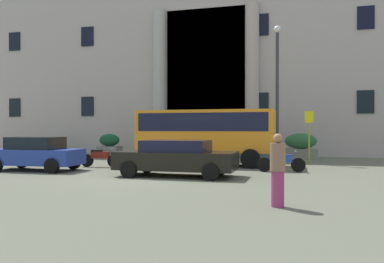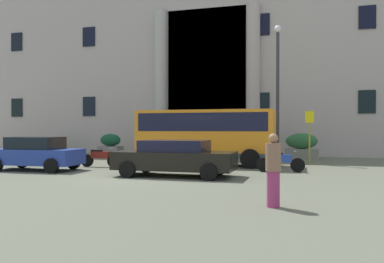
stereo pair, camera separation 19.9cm
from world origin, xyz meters
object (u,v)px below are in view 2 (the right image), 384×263
object	(u,v)px
hedge_planter_far_east	(302,147)
lamppost_plaza_centre	(278,82)
orange_minibus	(206,132)
parked_coupe_end	(175,157)
hedge_planter_far_west	(49,146)
scooter_by_planter	(99,157)
bus_stop_sign	(309,131)
parked_sedan_far	(36,153)
pedestrian_man_red_shirt	(273,170)
motorcycle_far_end	(280,161)
hedge_planter_east	(239,146)
hedge_planter_entrance_left	(110,145)

from	to	relation	value
hedge_planter_far_east	lamppost_plaza_centre	size ratio (longest dim) A/B	0.25
orange_minibus	parked_coupe_end	bearing A→B (deg)	-90.74
hedge_planter_far_west	scooter_by_planter	size ratio (longest dim) A/B	0.91
hedge_planter_far_east	bus_stop_sign	bearing A→B (deg)	-81.81
parked_coupe_end	parked_sedan_far	distance (m)	6.55
orange_minibus	lamppost_plaza_centre	bearing A→B (deg)	44.53
hedge_planter_far_west	parked_sedan_far	world-z (taller)	parked_sedan_far
hedge_planter_far_east	pedestrian_man_red_shirt	distance (m)	14.82
hedge_planter_far_west	scooter_by_planter	distance (m)	11.21
orange_minibus	pedestrian_man_red_shirt	xyz separation A→B (m)	(4.02, -9.77, -0.76)
parked_coupe_end	scooter_by_planter	size ratio (longest dim) A/B	2.36
motorcycle_far_end	pedestrian_man_red_shirt	bearing A→B (deg)	-94.53
pedestrian_man_red_shirt	parked_sedan_far	bearing A→B (deg)	172.54
parked_sedan_far	pedestrian_man_red_shirt	size ratio (longest dim) A/B	2.31
pedestrian_man_red_shirt	hedge_planter_far_west	bearing A→B (deg)	157.72
hedge_planter_far_east	scooter_by_planter	size ratio (longest dim) A/B	0.99
hedge_planter_far_west	parked_coupe_end	xyz separation A→B (m)	(12.83, -10.11, 0.13)
motorcycle_far_end	bus_stop_sign	bearing A→B (deg)	66.94
hedge_planter_far_west	motorcycle_far_end	xyz separation A→B (m)	(16.59, -7.49, -0.14)
scooter_by_planter	lamppost_plaza_centre	world-z (taller)	lamppost_plaza_centre
hedge_planter_east	scooter_by_planter	world-z (taller)	hedge_planter_east
hedge_planter_entrance_left	scooter_by_planter	world-z (taller)	hedge_planter_entrance_left
scooter_by_planter	pedestrian_man_red_shirt	xyz separation A→B (m)	(8.67, -7.50, 0.41)
hedge_planter_far_east	lamppost_plaza_centre	xyz separation A→B (m)	(-1.27, -1.78, 3.64)
hedge_planter_entrance_left	parked_coupe_end	world-z (taller)	hedge_planter_entrance_left
hedge_planter_entrance_left	parked_coupe_end	xyz separation A→B (m)	(7.71, -9.60, 0.02)
scooter_by_planter	bus_stop_sign	bearing A→B (deg)	20.08
hedge_planter_east	hedge_planter_entrance_left	bearing A→B (deg)	-179.03
scooter_by_planter	lamppost_plaza_centre	size ratio (longest dim) A/B	0.26
hedge_planter_entrance_left	hedge_planter_far_east	distance (m)	12.32
pedestrian_man_red_shirt	parked_coupe_end	bearing A→B (deg)	148.63
orange_minibus	parked_sedan_far	world-z (taller)	orange_minibus
hedge_planter_entrance_left	parked_sedan_far	world-z (taller)	hedge_planter_entrance_left
scooter_by_planter	lamppost_plaza_centre	distance (m)	10.44
hedge_planter_entrance_left	parked_sedan_far	distance (m)	9.28
orange_minibus	parked_coupe_end	world-z (taller)	orange_minibus
pedestrian_man_red_shirt	lamppost_plaza_centre	xyz separation A→B (m)	(-0.73, 13.02, 3.52)
hedge_planter_far_east	scooter_by_planter	bearing A→B (deg)	-141.55
hedge_planter_far_west	bus_stop_sign	bearing A→B (deg)	-10.12
hedge_planter_far_east	lamppost_plaza_centre	bearing A→B (deg)	-125.34
hedge_planter_far_west	parked_coupe_end	world-z (taller)	parked_coupe_end
motorcycle_far_end	lamppost_plaza_centre	distance (m)	6.69
parked_coupe_end	parked_sedan_far	world-z (taller)	parked_sedan_far
hedge_planter_far_east	scooter_by_planter	world-z (taller)	hedge_planter_far_east
orange_minibus	parked_sedan_far	xyz separation A→B (m)	(-6.59, -4.37, -0.89)
motorcycle_far_end	pedestrian_man_red_shirt	distance (m)	7.64
hedge_planter_east	parked_coupe_end	bearing A→B (deg)	-95.36
hedge_planter_entrance_left	pedestrian_man_red_shirt	world-z (taller)	pedestrian_man_red_shirt
orange_minibus	scooter_by_planter	size ratio (longest dim) A/B	3.47
hedge_planter_east	hedge_planter_far_east	size ratio (longest dim) A/B	0.93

